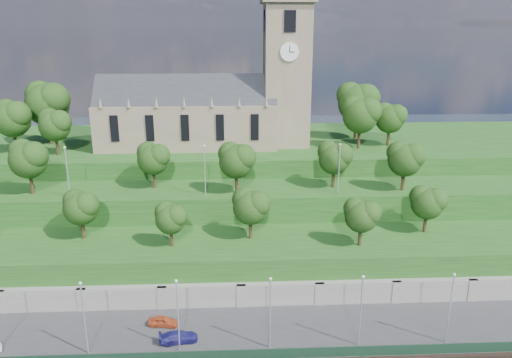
{
  "coord_description": "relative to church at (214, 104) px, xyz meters",
  "views": [
    {
      "loc": [
        4.23,
        -44.9,
        36.59
      ],
      "look_at": [
        7.76,
        30.0,
        13.18
      ],
      "focal_mm": 35.0,
      "sensor_mm": 36.0,
      "label": 1
    }
  ],
  "objects": [
    {
      "name": "embankment_upper",
      "position": [
        -0.79,
        -16.98,
        -16.52
      ],
      "size": [
        160.0,
        10.0,
        12.0
      ],
      "primitive_type": "cube",
      "color": "#1B4416",
      "rests_on": "ground"
    },
    {
      "name": "embankment_lower",
      "position": [
        -0.79,
        -27.98,
        -18.52
      ],
      "size": [
        160.0,
        12.0,
        8.0
      ],
      "primitive_type": "cube",
      "color": "#1B4416",
      "rests_on": "ground"
    },
    {
      "name": "hilltop",
      "position": [
        -0.79,
        4.02,
        -15.02
      ],
      "size": [
        160.0,
        32.0,
        15.0
      ],
      "primitive_type": "cube",
      "color": "#1B4416",
      "rests_on": "ground"
    },
    {
      "name": "trees_hilltop",
      "position": [
        -2.81,
        -0.34,
        -0.62
      ],
      "size": [
        72.93,
        16.33,
        11.69
      ],
      "color": "black",
      "rests_on": "hilltop"
    },
    {
      "name": "lamp_posts_upper",
      "position": [
        -0.79,
        -19.98,
        -6.04
      ],
      "size": [
        40.36,
        0.36,
        7.76
      ],
      "color": "#B2B2B7",
      "rests_on": "embankment_upper"
    },
    {
      "name": "trees_upper",
      "position": [
        1.48,
        -17.88,
        -5.28
      ],
      "size": [
        62.29,
        8.03,
        8.33
      ],
      "color": "black",
      "rests_on": "embankment_upper"
    },
    {
      "name": "lamp_posts_promenade",
      "position": [
        -2.79,
        -43.48,
        -15.51
      ],
      "size": [
        60.36,
        0.36,
        8.77
      ],
      "color": "#B2B2B7",
      "rests_on": "promenade"
    },
    {
      "name": "church",
      "position": [
        0.0,
        0.0,
        0.0
      ],
      "size": [
        38.6,
        12.35,
        27.6
      ],
      "color": "#6E614D",
      "rests_on": "hilltop"
    },
    {
      "name": "fence",
      "position": [
        -0.79,
        -45.38,
        -19.92
      ],
      "size": [
        160.0,
        0.1,
        1.2
      ],
      "primitive_type": "cube",
      "color": "#173422",
      "rests_on": "promenade"
    },
    {
      "name": "car_right",
      "position": [
        -3.06,
        -41.91,
        -19.89
      ],
      "size": [
        4.58,
        2.41,
        1.26
      ],
      "primitive_type": "imported",
      "rotation": [
        0.0,
        0.0,
        1.72
      ],
      "color": "navy",
      "rests_on": "promenade"
    },
    {
      "name": "promenade",
      "position": [
        -0.79,
        -39.98,
        -21.52
      ],
      "size": [
        160.0,
        12.0,
        2.0
      ],
      "primitive_type": "cube",
      "color": "#2D2D30",
      "rests_on": "ground"
    },
    {
      "name": "trees_lower",
      "position": [
        3.03,
        -27.65,
        -9.97
      ],
      "size": [
        67.15,
        8.57,
        7.21
      ],
      "color": "black",
      "rests_on": "embankment_lower"
    },
    {
      "name": "retaining_wall",
      "position": [
        -0.79,
        -34.01,
        -20.02
      ],
      "size": [
        160.0,
        2.1,
        5.0
      ],
      "color": "slate",
      "rests_on": "ground"
    },
    {
      "name": "car_left",
      "position": [
        -5.19,
        -38.64,
        -19.91
      ],
      "size": [
        3.75,
        1.94,
        1.22
      ],
      "primitive_type": "imported",
      "rotation": [
        0.0,
        0.0,
        1.43
      ],
      "color": "#AA3F1C",
      "rests_on": "promenade"
    }
  ]
}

